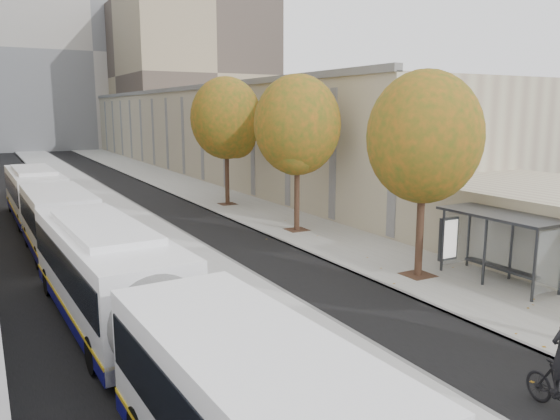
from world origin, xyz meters
TOP-DOWN VIEW (x-y plane):
  - bus_platform at (-3.88, 35.00)m, footprint 4.25×150.00m
  - sidewalk at (4.12, 35.00)m, footprint 4.75×150.00m
  - building_tan at (15.50, 64.00)m, footprint 18.00×92.00m
  - building_far_block at (6.00, 96.00)m, footprint 30.00×18.00m
  - bus_shelter at (5.69, 10.96)m, footprint 1.90×4.40m
  - tree_c at (3.60, 13.00)m, footprint 4.20×4.20m
  - tree_d at (3.60, 22.00)m, footprint 4.40×4.40m
  - tree_e at (3.60, 31.00)m, footprint 4.60×4.60m
  - bus_near at (-7.43, 10.43)m, footprint 3.21×16.97m
  - bus_far at (-7.87, 28.24)m, footprint 2.78×16.76m
  - distant_car at (-7.76, 41.28)m, footprint 2.03×4.14m

SIDE VIEW (x-z plane):
  - sidewalk at x=4.12m, z-range 0.00..0.08m
  - bus_platform at x=-3.88m, z-range 0.00..0.15m
  - distant_car at x=-7.76m, z-range 0.00..1.36m
  - bus_far at x=-7.87m, z-range 0.13..2.92m
  - bus_near at x=-7.43m, z-range 0.13..2.94m
  - bus_shelter at x=5.69m, z-range 0.92..3.45m
  - building_tan at x=15.50m, z-range 0.00..8.00m
  - tree_c at x=3.60m, z-range 1.61..8.89m
  - tree_d at x=3.60m, z-range 1.67..9.27m
  - tree_e at x=3.60m, z-range 1.73..9.64m
  - building_far_block at x=6.00m, z-range 0.00..30.00m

